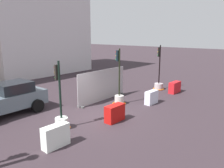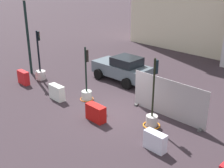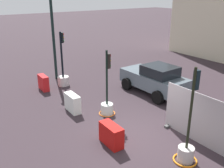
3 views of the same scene
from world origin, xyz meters
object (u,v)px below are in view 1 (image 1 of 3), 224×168
traffic_light_2 (119,95)px  construction_barrier_4 (175,87)px  traffic_light_1 (61,117)px  construction_barrier_3 (151,97)px  traffic_light_3 (159,83)px  construction_barrier_1 (56,136)px  construction_barrier_2 (115,113)px  car_grey_saloon (8,99)px

traffic_light_2 → construction_barrier_4: 5.02m
traffic_light_1 → construction_barrier_3: (5.93, -1.33, -0.16)m
traffic_light_3 → construction_barrier_4: bearing=-97.9°
traffic_light_1 → construction_barrier_3: traffic_light_1 is taller
traffic_light_3 → construction_barrier_1: size_ratio=3.17×
construction_barrier_2 → construction_barrier_3: 3.68m
traffic_light_3 → construction_barrier_1: bearing=-172.9°
construction_barrier_2 → car_grey_saloon: 5.87m
traffic_light_2 → construction_barrier_4: (4.79, -1.51, -0.18)m
construction_barrier_3 → car_grey_saloon: car_grey_saloon is taller
traffic_light_3 → car_grey_saloon: bearing=160.5°
construction_barrier_1 → construction_barrier_3: size_ratio=1.08×
construction_barrier_2 → construction_barrier_4: size_ratio=0.95×
construction_barrier_3 → construction_barrier_4: bearing=0.2°
traffic_light_2 → construction_barrier_3: 2.03m
traffic_light_1 → construction_barrier_2: 2.63m
construction_barrier_3 → car_grey_saloon: bearing=142.4°
traffic_light_1 → construction_barrier_4: 9.48m
traffic_light_2 → construction_barrier_2: (-2.34, -1.54, -0.16)m
car_grey_saloon → construction_barrier_4: bearing=-26.8°
traffic_light_3 → traffic_light_1: bearing=-179.3°
construction_barrier_2 → construction_barrier_3: bearing=0.3°
traffic_light_3 → construction_barrier_1: 10.89m
traffic_light_1 → car_grey_saloon: bearing=99.7°
traffic_light_2 → car_grey_saloon: bearing=145.9°
traffic_light_2 → construction_barrier_2: bearing=-146.6°
traffic_light_3 → car_grey_saloon: size_ratio=0.83×
traffic_light_2 → construction_barrier_2: traffic_light_2 is taller
traffic_light_1 → construction_barrier_3: bearing=-12.6°
construction_barrier_1 → construction_barrier_2: 3.48m
traffic_light_2 → construction_barrier_2: 2.81m
construction_barrier_4 → construction_barrier_1: bearing=179.6°
traffic_light_3 → construction_barrier_2: 7.47m
construction_barrier_1 → construction_barrier_4: (10.61, -0.08, -0.03)m
traffic_light_2 → traffic_light_3: 4.99m
traffic_light_3 → car_grey_saloon: traffic_light_3 is taller
traffic_light_2 → car_grey_saloon: traffic_light_2 is taller
traffic_light_2 → construction_barrier_3: (1.33, -1.52, -0.17)m
traffic_light_2 → construction_barrier_4: traffic_light_2 is taller
traffic_light_2 → construction_barrier_4: bearing=-17.5°
traffic_light_1 → car_grey_saloon: 3.81m
construction_barrier_4 → car_grey_saloon: car_grey_saloon is taller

